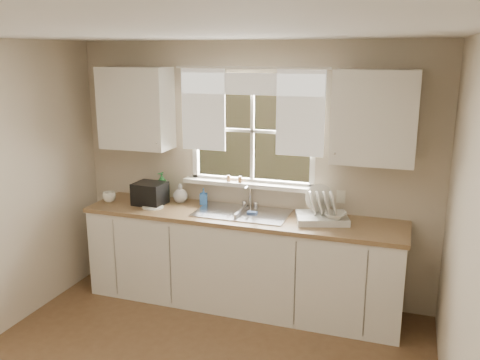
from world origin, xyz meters
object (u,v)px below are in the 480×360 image
(cup, at_px, (109,197))
(black_appliance, at_px, (150,193))
(dish_rack, at_px, (322,213))
(soap_bottle_a, at_px, (162,186))

(cup, distance_m, black_appliance, 0.44)
(dish_rack, bearing_deg, soap_bottle_a, 174.69)
(dish_rack, xyz_separation_m, black_appliance, (-1.72, -0.03, 0.04))
(cup, height_order, black_appliance, black_appliance)
(soap_bottle_a, distance_m, cup, 0.54)
(black_appliance, bearing_deg, cup, -167.61)
(soap_bottle_a, xyz_separation_m, cup, (-0.47, -0.25, -0.09))
(dish_rack, distance_m, soap_bottle_a, 1.69)
(black_appliance, bearing_deg, soap_bottle_a, 79.90)
(dish_rack, relative_size, cup, 4.05)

